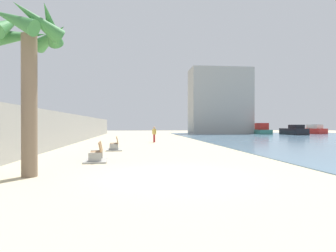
{
  "coord_description": "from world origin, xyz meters",
  "views": [
    {
      "loc": [
        -1.17,
        -10.16,
        1.84
      ],
      "look_at": [
        1.84,
        16.77,
        1.7
      ],
      "focal_mm": 30.7,
      "sensor_mm": 36.0,
      "label": 1
    }
  ],
  "objects": [
    {
      "name": "boat_nearest",
      "position": [
        33.15,
        42.73,
        0.74
      ],
      "size": [
        3.96,
        6.14,
        1.84
      ],
      "color": "red",
      "rests_on": "water_bay"
    },
    {
      "name": "seawall",
      "position": [
        -7.5,
        18.0,
        1.42
      ],
      "size": [
        0.8,
        64.0,
        2.84
      ],
      "primitive_type": "cube",
      "color": "#9E9E99",
      "rests_on": "ground"
    },
    {
      "name": "bench_far",
      "position": [
        -2.71,
        10.79,
        0.23
      ],
      "size": [
        1.23,
        2.17,
        0.98
      ],
      "color": "#9E9E99",
      "rests_on": "ground"
    },
    {
      "name": "boat_distant",
      "position": [
        22.67,
        42.84,
        0.79
      ],
      "size": [
        2.8,
        7.34,
        2.1
      ],
      "color": "#337060",
      "rests_on": "water_bay"
    },
    {
      "name": "palm_tree",
      "position": [
        -4.86,
        0.42,
        4.43
      ],
      "size": [
        2.8,
        2.81,
        6.12
      ],
      "color": "#7A6651",
      "rests_on": "ground"
    },
    {
      "name": "harbor_building",
      "position": [
        15.6,
        46.0,
        6.5
      ],
      "size": [
        12.0,
        6.0,
        13.01
      ],
      "primitive_type": "cube",
      "color": "#9E9E99",
      "rests_on": "ground"
    },
    {
      "name": "ground_plane",
      "position": [
        0.0,
        18.0,
        0.0
      ],
      "size": [
        120.0,
        120.0,
        0.0
      ],
      "primitive_type": "plane",
      "color": "#C6B793"
    },
    {
      "name": "bench_near",
      "position": [
        -3.14,
        4.51,
        0.23
      ],
      "size": [
        1.25,
        2.17,
        0.98
      ],
      "color": "#9E9E99",
      "rests_on": "ground"
    },
    {
      "name": "person_walking",
      "position": [
        0.71,
        19.57,
        0.95
      ],
      "size": [
        0.39,
        0.41,
        1.65
      ],
      "color": "#B22D33",
      "rests_on": "ground"
    },
    {
      "name": "boat_far_left",
      "position": [
        26.71,
        37.94,
        0.74
      ],
      "size": [
        2.3,
        5.98,
        1.78
      ],
      "color": "black",
      "rests_on": "water_bay"
    }
  ]
}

